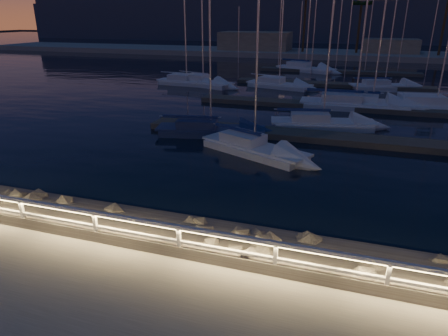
{
  "coord_description": "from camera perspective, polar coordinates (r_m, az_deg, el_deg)",
  "views": [
    {
      "loc": [
        2.63,
        -9.68,
        6.99
      ],
      "look_at": [
        -1.86,
        4.0,
        1.48
      ],
      "focal_mm": 32.0,
      "sensor_mm": 36.0,
      "label": 1
    }
  ],
  "objects": [
    {
      "name": "sailboat_e",
      "position": [
        47.79,
        -5.54,
        12.24
      ],
      "size": [
        7.23,
        2.66,
        12.13
      ],
      "rotation": [
        0.0,
        0.0,
        -0.07
      ],
      "color": "silver",
      "rests_on": "ground"
    },
    {
      "name": "sailboat_k",
      "position": [
        48.04,
        21.72,
        10.89
      ],
      "size": [
        7.62,
        4.15,
        12.47
      ],
      "rotation": [
        0.0,
        0.0,
        0.29
      ],
      "color": "silver",
      "rests_on": "ground"
    },
    {
      "name": "palm_center",
      "position": [
        82.7,
        19.05,
        21.13
      ],
      "size": [
        3.0,
        3.0,
        9.7
      ],
      "color": "#4F3B24",
      "rests_on": "ground"
    },
    {
      "name": "sailboat_g",
      "position": [
        36.8,
        17.84,
        8.79
      ],
      "size": [
        9.43,
        3.22,
        15.78
      ],
      "rotation": [
        0.0,
        0.0,
        0.04
      ],
      "color": "silver",
      "rests_on": "ground"
    },
    {
      "name": "sailboat_i",
      "position": [
        47.05,
        -3.18,
        12.19
      ],
      "size": [
        7.86,
        4.4,
        12.99
      ],
      "rotation": [
        0.0,
        0.0,
        -0.31
      ],
      "color": "silver",
      "rests_on": "ground"
    },
    {
      "name": "guard_rail",
      "position": [
        11.81,
        2.23,
        -10.82
      ],
      "size": [
        44.11,
        0.12,
        1.06
      ],
      "color": "white",
      "rests_on": "ground"
    },
    {
      "name": "sailboat_b",
      "position": [
        23.54,
        4.01,
        3.12
      ],
      "size": [
        7.01,
        4.57,
        11.69
      ],
      "rotation": [
        0.0,
        0.0,
        -0.43
      ],
      "color": "silver",
      "rests_on": "ground"
    },
    {
      "name": "riprap",
      "position": [
        14.09,
        -1.86,
        -9.99
      ],
      "size": [
        30.82,
        2.33,
        1.22
      ],
      "color": "slate",
      "rests_on": "ground"
    },
    {
      "name": "sailboat_f",
      "position": [
        29.69,
        13.55,
        6.38
      ],
      "size": [
        7.6,
        3.7,
        12.5
      ],
      "rotation": [
        0.0,
        0.0,
        0.22
      ],
      "color": "silver",
      "rests_on": "ground"
    },
    {
      "name": "sailboat_j",
      "position": [
        46.1,
        7.65,
        11.82
      ],
      "size": [
        7.66,
        3.81,
        12.58
      ],
      "rotation": [
        0.0,
        0.0,
        -0.23
      ],
      "color": "silver",
      "rests_on": "ground"
    },
    {
      "name": "floating_docks",
      "position": [
        42.9,
        14.62,
        10.36
      ],
      "size": [
        22.0,
        36.0,
        0.4
      ],
      "color": "#575048",
      "rests_on": "ground"
    },
    {
      "name": "sailboat_h",
      "position": [
        38.78,
        27.66,
        7.98
      ],
      "size": [
        10.07,
        4.16,
        16.54
      ],
      "rotation": [
        0.0,
        0.0,
        0.13
      ],
      "color": "silver",
      "rests_on": "ground"
    },
    {
      "name": "harbor_water",
      "position": [
        41.75,
        14.41,
        9.3
      ],
      "size": [
        400.0,
        440.0,
        0.6
      ],
      "color": "black",
      "rests_on": "ground"
    },
    {
      "name": "far_shore",
      "position": [
        84.04,
        16.86,
        15.51
      ],
      "size": [
        160.0,
        14.0,
        5.2
      ],
      "color": "#A7A097",
      "rests_on": "ground"
    },
    {
      "name": "ground",
      "position": [
        12.23,
        2.5,
        -13.95
      ],
      "size": [
        400.0,
        400.0,
        0.0
      ],
      "primitive_type": "plane",
      "color": "#A7A097",
      "rests_on": "ground"
    },
    {
      "name": "sailboat_n",
      "position": [
        60.83,
        11.36,
        13.83
      ],
      "size": [
        8.94,
        5.38,
        14.77
      ],
      "rotation": [
        0.0,
        0.0,
        -0.37
      ],
      "color": "silver",
      "rests_on": "ground"
    },
    {
      "name": "sailboat_l",
      "position": [
        37.67,
        20.04,
        8.74
      ],
      "size": [
        8.98,
        3.11,
        14.96
      ],
      "rotation": [
        0.0,
        0.0,
        -0.05
      ],
      "color": "silver",
      "rests_on": "ground"
    },
    {
      "name": "sailboat_c",
      "position": [
        27.22,
        -2.3,
        5.61
      ],
      "size": [
        7.57,
        3.63,
        12.38
      ],
      "rotation": [
        0.0,
        0.0,
        0.21
      ],
      "color": "navy",
      "rests_on": "ground"
    },
    {
      "name": "distant_hills",
      "position": [
        145.51,
        8.9,
        19.82
      ],
      "size": [
        230.0,
        37.5,
        18.0
      ],
      "color": "#343C51",
      "rests_on": "ground"
    }
  ]
}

